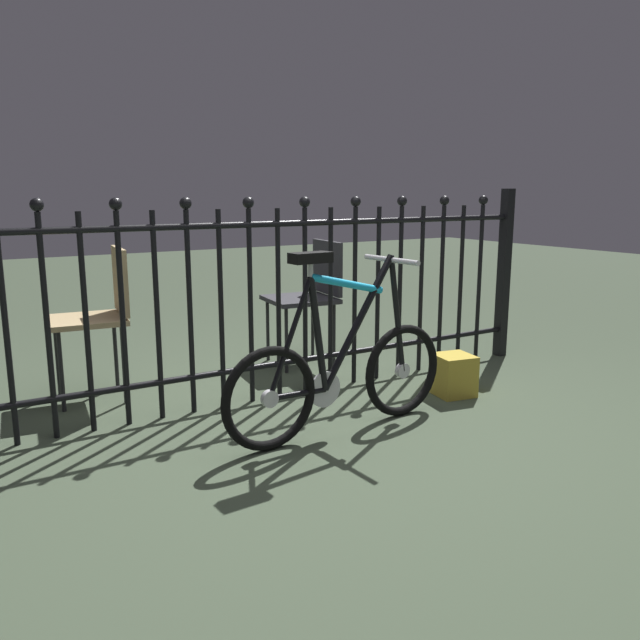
# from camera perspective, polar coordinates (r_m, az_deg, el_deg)

# --- Properties ---
(ground_plane) EXTENTS (20.00, 20.00, 0.00)m
(ground_plane) POSITION_cam_1_polar(r_m,az_deg,el_deg) (3.20, 1.64, -10.42)
(ground_plane) COLOR #3A4735
(iron_fence) EXTENTS (3.87, 0.07, 1.21)m
(iron_fence) POSITION_cam_1_polar(r_m,az_deg,el_deg) (3.61, -5.41, 2.21)
(iron_fence) COLOR black
(iron_fence) RESTS_ON ground
(bicycle) EXTENTS (1.32, 0.40, 0.91)m
(bicycle) POSITION_cam_1_polar(r_m,az_deg,el_deg) (3.17, 1.86, -4.59)
(bicycle) COLOR black
(bicycle) RESTS_ON ground
(chair_charcoal) EXTENTS (0.49, 0.48, 0.85)m
(chair_charcoal) POSITION_cam_1_polar(r_m,az_deg,el_deg) (4.42, -0.80, 2.77)
(chair_charcoal) COLOR black
(chair_charcoal) RESTS_ON ground
(chair_tan) EXTENTS (0.46, 0.46, 0.88)m
(chair_tan) POSITION_cam_1_polar(r_m,az_deg,el_deg) (3.87, -19.00, 1.07)
(chair_tan) COLOR black
(chair_tan) RESTS_ON ground
(display_crate) EXTENTS (0.25, 0.25, 0.24)m
(display_crate) POSITION_cam_1_polar(r_m,az_deg,el_deg) (3.87, 11.86, -4.84)
(display_crate) COLOR #B29933
(display_crate) RESTS_ON ground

